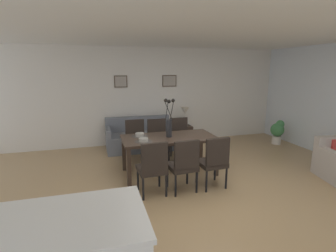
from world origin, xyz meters
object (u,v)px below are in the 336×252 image
(dining_table, at_px, (169,141))
(framed_picture_center, at_px, (169,81))
(dining_chair_near_right, at_px, (136,139))
(dining_chair_mid_right, at_px, (180,136))
(bowl_near_left, at_px, (143,139))
(bowl_near_right, at_px, (140,134))
(side_table, at_px, (185,135))
(dining_chair_far_right, at_px, (158,138))
(dining_chair_mid_left, at_px, (214,160))
(centerpiece_vase, at_px, (169,122))
(dining_chair_far_left, at_px, (184,163))
(dining_chair_near_left, at_px, (153,166))
(sofa, at_px, (140,138))
(potted_plant, at_px, (278,131))
(framed_picture_left, at_px, (121,82))
(table_lamp, at_px, (185,112))

(dining_table, bearing_deg, framed_picture_center, 73.50)
(dining_chair_near_right, height_order, dining_chair_mid_right, same)
(bowl_near_left, xyz_separation_m, bowl_near_right, (0.00, 0.40, 0.00))
(side_table, bearing_deg, dining_chair_far_right, -135.59)
(dining_chair_mid_left, height_order, bowl_near_left, dining_chair_mid_left)
(dining_chair_mid_right, distance_m, centerpiece_vase, 1.10)
(bowl_near_left, xyz_separation_m, framed_picture_center, (1.20, 2.43, 0.93))
(dining_table, bearing_deg, dining_chair_mid_right, 58.18)
(dining_chair_far_right, bearing_deg, framed_picture_center, 64.00)
(dining_chair_far_left, relative_size, dining_chair_far_right, 1.00)
(dining_chair_near_left, height_order, dining_chair_mid_right, same)
(dining_chair_near_left, height_order, bowl_near_left, dining_chair_near_left)
(dining_chair_mid_left, relative_size, dining_chair_mid_right, 1.00)
(dining_table, distance_m, sofa, 1.81)
(potted_plant, bearing_deg, bowl_near_right, -166.88)
(framed_picture_left, bearing_deg, sofa, -51.10)
(dining_table, relative_size, dining_chair_mid_right, 1.96)
(dining_chair_far_left, bearing_deg, dining_table, 90.24)
(dining_chair_far_left, bearing_deg, dining_chair_near_right, 106.69)
(framed_picture_center, bearing_deg, dining_chair_far_right, -116.00)
(dining_chair_near_left, distance_m, dining_chair_far_right, 1.73)
(framed_picture_left, bearing_deg, framed_picture_center, -0.00)
(dining_chair_near_right, xyz_separation_m, bowl_near_left, (-0.02, -1.08, 0.27))
(dining_chair_far_left, relative_size, dining_chair_mid_left, 1.00)
(dining_table, height_order, bowl_near_left, bowl_near_left)
(dining_chair_far_right, bearing_deg, bowl_near_right, -129.46)
(dining_chair_near_right, xyz_separation_m, bowl_near_right, (-0.02, -0.68, 0.27))
(centerpiece_vase, relative_size, sofa, 0.43)
(dining_chair_far_right, bearing_deg, dining_chair_far_left, -89.01)
(dining_chair_mid_left, distance_m, potted_plant, 3.50)
(dining_chair_near_left, xyz_separation_m, side_table, (1.48, 2.63, -0.25))
(centerpiece_vase, distance_m, framed_picture_center, 2.43)
(dining_chair_mid_left, distance_m, bowl_near_right, 1.53)
(bowl_near_right, relative_size, sofa, 0.10)
(centerpiece_vase, height_order, bowl_near_left, centerpiece_vase)
(dining_chair_far_left, bearing_deg, sofa, 96.04)
(dining_chair_far_left, height_order, bowl_near_right, dining_chair_far_left)
(dining_chair_mid_right, bearing_deg, bowl_near_right, -149.21)
(framed_picture_left, height_order, potted_plant, framed_picture_left)
(dining_table, bearing_deg, dining_chair_far_right, 91.77)
(centerpiece_vase, bearing_deg, dining_chair_mid_right, 58.19)
(dining_chair_mid_right, bearing_deg, dining_chair_near_left, -121.81)
(dining_table, height_order, bowl_near_right, bowl_near_right)
(dining_chair_far_right, relative_size, framed_picture_center, 2.30)
(dining_chair_near_right, distance_m, potted_plant, 3.96)
(table_lamp, bearing_deg, framed_picture_center, 125.28)
(dining_table, height_order, framed_picture_left, framed_picture_left)
(dining_chair_far_left, relative_size, bowl_near_left, 5.41)
(dining_table, xyz_separation_m, framed_picture_left, (-0.66, 2.23, 1.05))
(dining_chair_mid_right, xyz_separation_m, bowl_near_left, (-1.05, -1.03, 0.27))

